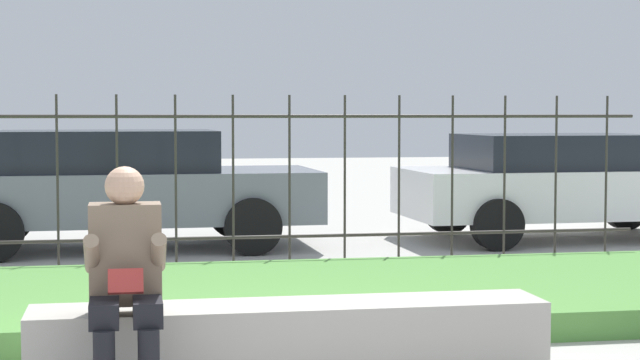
{
  "coord_description": "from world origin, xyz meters",
  "views": [
    {
      "loc": [
        -0.75,
        -5.95,
        1.53
      ],
      "look_at": [
        0.76,
        2.26,
        1.01
      ],
      "focal_mm": 60.0,
      "sensor_mm": 36.0,
      "label": 1
    }
  ],
  "objects_px": {
    "stone_bench": "(291,347)",
    "car_parked_center": "(120,185)",
    "car_parked_right": "(564,183)",
    "person_seated_reader": "(126,275)"
  },
  "relations": [
    {
      "from": "stone_bench",
      "to": "person_seated_reader",
      "type": "xyz_separation_m",
      "value": [
        -0.92,
        -0.28,
        0.48
      ]
    },
    {
      "from": "person_seated_reader",
      "to": "car_parked_center",
      "type": "relative_size",
      "value": 0.29
    },
    {
      "from": "stone_bench",
      "to": "car_parked_center",
      "type": "xyz_separation_m",
      "value": [
        -0.98,
        6.3,
        0.52
      ]
    },
    {
      "from": "person_seated_reader",
      "to": "car_parked_right",
      "type": "bearing_deg",
      "value": 51.12
    },
    {
      "from": "car_parked_right",
      "to": "car_parked_center",
      "type": "xyz_separation_m",
      "value": [
        -5.31,
        0.05,
        0.03
      ]
    },
    {
      "from": "car_parked_center",
      "to": "car_parked_right",
      "type": "bearing_deg",
      "value": -1.85
    },
    {
      "from": "stone_bench",
      "to": "person_seated_reader",
      "type": "height_order",
      "value": "person_seated_reader"
    },
    {
      "from": "person_seated_reader",
      "to": "stone_bench",
      "type": "bearing_deg",
      "value": 16.88
    },
    {
      "from": "car_parked_center",
      "to": "stone_bench",
      "type": "bearing_deg",
      "value": -82.46
    },
    {
      "from": "stone_bench",
      "to": "car_parked_center",
      "type": "bearing_deg",
      "value": 98.81
    }
  ]
}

